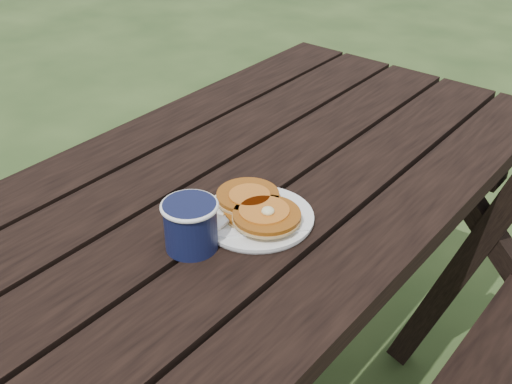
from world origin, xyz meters
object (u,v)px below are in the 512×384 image
Objects in this scene: pancake_stack at (258,208)px; plate at (257,218)px; coffee_cup at (190,223)px; picnic_table at (196,367)px.

plate is at bearing -80.58° from pancake_stack.
coffee_cup is (-0.04, -0.13, 0.04)m from plate.
plate is 2.06× the size of coffee_cup.
picnic_table is at bearing 140.70° from coffee_cup.
plate is at bearing 74.08° from coffee_cup.
picnic_table is at bearing -144.83° from pancake_stack.
coffee_cup reaches higher than picnic_table.
pancake_stack reaches higher than picnic_table.
pancake_stack is (-0.00, 0.00, 0.02)m from plate.
pancake_stack reaches higher than plate.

